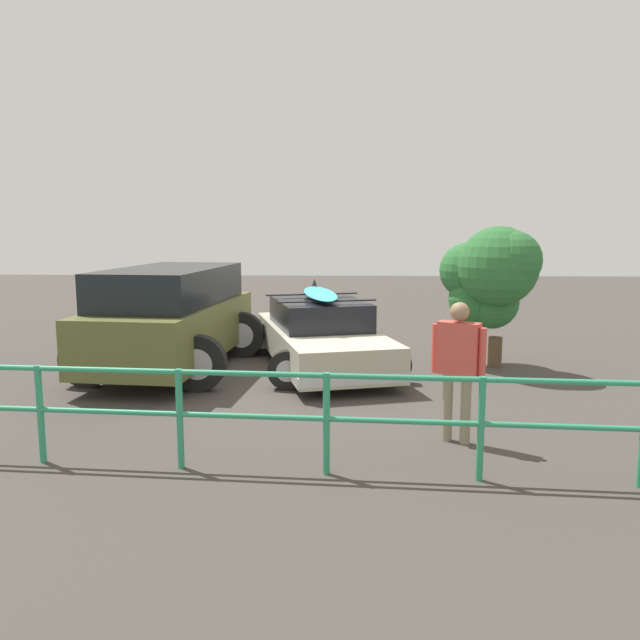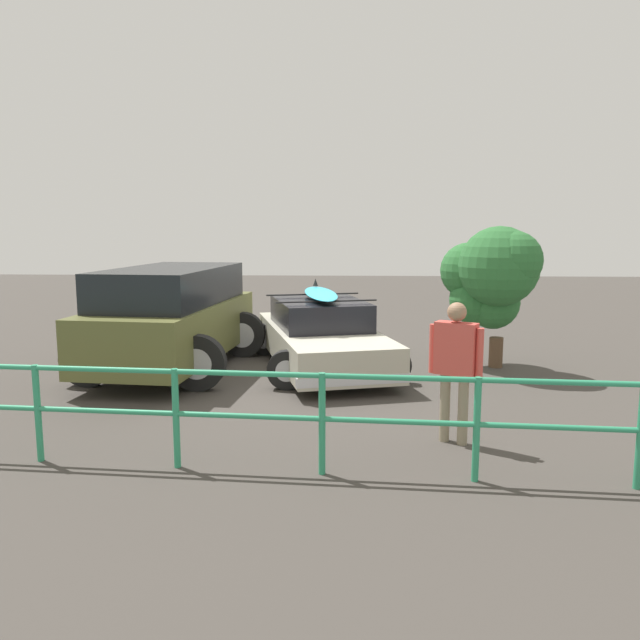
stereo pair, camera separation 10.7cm
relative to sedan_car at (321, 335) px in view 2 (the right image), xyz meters
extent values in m
cube|color=#423D38|center=(0.10, 0.59, -0.59)|extent=(44.00, 44.00, 0.02)
cube|color=#B7B29E|center=(-0.01, 0.05, -0.13)|extent=(2.77, 4.66, 0.56)
cube|color=black|center=(0.03, -0.12, 0.38)|extent=(1.98, 2.41, 0.48)
cube|color=silver|center=(-0.58, 2.11, -0.29)|extent=(1.68, 0.55, 0.14)
cube|color=silver|center=(0.56, -2.02, -0.29)|extent=(1.68, 0.55, 0.14)
cylinder|color=black|center=(-1.20, 1.13, -0.27)|extent=(0.61, 0.18, 0.61)
cylinder|color=#B7B7BC|center=(-1.20, 1.13, -0.27)|extent=(0.34, 0.19, 0.34)
cylinder|color=black|center=(0.46, 1.58, -0.27)|extent=(0.61, 0.18, 0.61)
cylinder|color=#B7B7BC|center=(0.46, 1.58, -0.27)|extent=(0.34, 0.19, 0.34)
cylinder|color=black|center=(-0.48, -1.49, -0.27)|extent=(0.61, 0.18, 0.61)
cylinder|color=#B7B7BC|center=(-0.48, -1.49, -0.27)|extent=(0.34, 0.19, 0.34)
cylinder|color=black|center=(1.17, -1.03, -0.27)|extent=(0.61, 0.18, 0.61)
cylinder|color=#B7B7BC|center=(1.17, -1.03, -0.27)|extent=(0.34, 0.19, 0.34)
cylinder|color=black|center=(-0.12, 0.44, 0.66)|extent=(1.71, 0.50, 0.03)
cylinder|color=black|center=(0.19, -0.68, 0.66)|extent=(1.71, 0.50, 0.03)
ellipsoid|color=#33B7D6|center=(0.02, -0.27, 0.72)|extent=(0.91, 2.54, 0.09)
cone|color=black|center=(0.17, -1.26, 0.84)|extent=(0.10, 0.10, 0.14)
cube|color=brown|center=(2.58, 0.35, 0.15)|extent=(2.17, 4.44, 0.90)
cube|color=black|center=(2.58, 0.35, 0.91)|extent=(1.93, 3.49, 0.62)
cylinder|color=black|center=(2.36, -1.89, 0.25)|extent=(0.79, 0.25, 0.78)
cylinder|color=black|center=(1.81, 1.72, -0.15)|extent=(0.87, 0.22, 0.87)
cylinder|color=#B7B7BC|center=(1.81, 1.72, -0.15)|extent=(0.48, 0.23, 0.48)
cylinder|color=black|center=(3.60, 1.54, -0.15)|extent=(0.87, 0.22, 0.87)
cylinder|color=#B7B7BC|center=(3.60, 1.54, -0.15)|extent=(0.48, 0.23, 0.48)
cylinder|color=black|center=(1.56, -0.85, -0.15)|extent=(0.87, 0.22, 0.87)
cylinder|color=#B7B7BC|center=(1.56, -0.85, -0.15)|extent=(0.48, 0.23, 0.48)
cylinder|color=black|center=(3.35, -1.02, -0.15)|extent=(0.87, 0.22, 0.87)
cylinder|color=#B7B7BC|center=(3.35, -1.02, -0.15)|extent=(0.48, 0.23, 0.48)
cylinder|color=gray|center=(-1.82, 3.95, -0.18)|extent=(0.12, 0.12, 0.81)
cylinder|color=gray|center=(-1.63, 3.84, -0.18)|extent=(0.12, 0.12, 0.81)
cube|color=#DB4C42|center=(-1.72, 3.90, 0.53)|extent=(0.50, 0.39, 0.61)
sphere|color=#9E7556|center=(-1.72, 3.90, 0.96)|extent=(0.22, 0.22, 0.22)
cylinder|color=#DB4C42|center=(-1.97, 4.03, 0.51)|extent=(0.08, 0.08, 0.57)
cylinder|color=#DB4C42|center=(-1.48, 3.76, 0.51)|extent=(0.08, 0.08, 0.57)
cylinder|color=#2D9366|center=(-3.28, 5.12, -0.05)|extent=(0.07, 0.07, 1.05)
cylinder|color=#2D9366|center=(-1.76, 5.01, -0.05)|extent=(0.07, 0.07, 1.05)
cylinder|color=#2D9366|center=(-0.24, 4.91, -0.05)|extent=(0.07, 0.07, 1.05)
cylinder|color=#2D9366|center=(1.28, 4.80, -0.05)|extent=(0.07, 0.07, 1.05)
cylinder|color=#2D9366|center=(2.80, 4.70, -0.05)|extent=(0.07, 0.07, 1.05)
cylinder|color=#2D9366|center=(0.52, 4.86, 0.45)|extent=(10.63, 0.80, 0.06)
cylinder|color=#2D9366|center=(0.52, 4.86, 0.00)|extent=(10.63, 0.80, 0.06)
cylinder|color=brown|center=(-3.13, -0.15, -0.31)|extent=(0.24, 0.24, 0.54)
sphere|color=#2D6B33|center=(-3.04, -0.13, 0.59)|extent=(0.94, 0.94, 0.94)
sphere|color=#2D6B33|center=(-2.73, -0.19, 0.64)|extent=(0.90, 0.90, 0.90)
sphere|color=#2D6B33|center=(-3.03, 0.22, 1.25)|extent=(1.37, 1.37, 1.37)
sphere|color=#2D6B33|center=(-3.21, 0.40, 1.36)|extent=(1.00, 1.00, 1.00)
sphere|color=#2D6B33|center=(-2.89, -0.33, 0.86)|extent=(1.09, 1.09, 1.09)
sphere|color=#2D6B33|center=(-2.62, -0.31, 1.14)|extent=(1.00, 1.00, 1.00)
camera|label=1|loc=(-0.41, 10.95, 1.91)|focal=35.00mm
camera|label=2|loc=(-0.52, 10.95, 1.91)|focal=35.00mm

